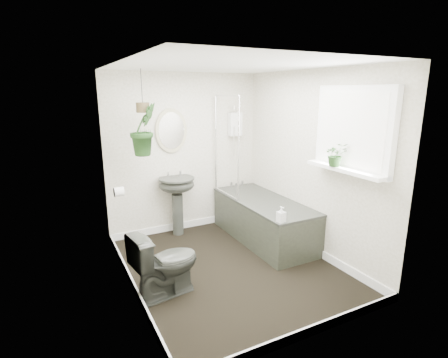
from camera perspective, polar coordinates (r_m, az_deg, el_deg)
name	(u,v)px	position (r m, az deg, el deg)	size (l,w,h in m)	color
floor	(230,267)	(4.32, 0.94, -14.22)	(2.30, 2.80, 0.02)	black
ceiling	(231,64)	(3.80, 1.09, 18.21)	(2.30, 2.80, 0.02)	white
wall_back	(185,154)	(5.16, -6.42, 4.14)	(2.30, 0.02, 2.30)	white
wall_front	(317,211)	(2.78, 14.87, -5.04)	(2.30, 0.02, 2.30)	white
wall_left	(125,186)	(3.52, -15.90, -1.08)	(0.02, 2.80, 2.30)	white
wall_right	(311,164)	(4.55, 14.01, 2.45)	(0.02, 2.80, 2.30)	white
skirting	(230,263)	(4.29, 0.94, -13.52)	(2.30, 2.80, 0.10)	white
bathtub	(263,220)	(4.96, 6.44, -6.61)	(0.72, 1.72, 0.58)	#2D2F2A
bath_screen	(226,147)	(4.95, 0.41, 5.33)	(0.04, 0.72, 1.40)	silver
shower_box	(235,124)	(5.38, 1.82, 8.93)	(0.20, 0.10, 0.35)	white
oval_mirror	(171,131)	(5.00, -8.57, 7.81)	(0.46, 0.03, 0.62)	tan
wall_sconce	(144,140)	(4.89, -12.95, 6.29)	(0.04, 0.04, 0.22)	black
toilet_roll_holder	(119,192)	(4.26, -16.79, -2.00)	(0.11, 0.11, 0.11)	white
window_recess	(354,130)	(3.93, 20.39, 7.57)	(0.08, 1.00, 0.90)	white
window_sill	(345,169)	(3.95, 19.18, 1.50)	(0.18, 1.00, 0.04)	white
window_blinds	(350,130)	(3.90, 19.94, 7.56)	(0.01, 0.86, 0.76)	white
toilet	(165,263)	(3.69, -9.54, -13.33)	(0.39, 0.69, 0.70)	#2D2F2A
pedestal_sink	(177,206)	(5.10, -7.60, -4.39)	(0.50, 0.43, 0.86)	#2D2F2A
sill_plant	(336,155)	(3.95, 17.78, 3.83)	(0.23, 0.20, 0.26)	black
hanging_plant	(144,129)	(4.45, -12.94, 7.91)	(0.36, 0.29, 0.65)	black
soap_bottle	(281,214)	(4.06, 9.32, -5.72)	(0.08, 0.08, 0.18)	black
hanging_pot	(143,108)	(4.44, -13.13, 11.30)	(0.16, 0.16, 0.12)	#433720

